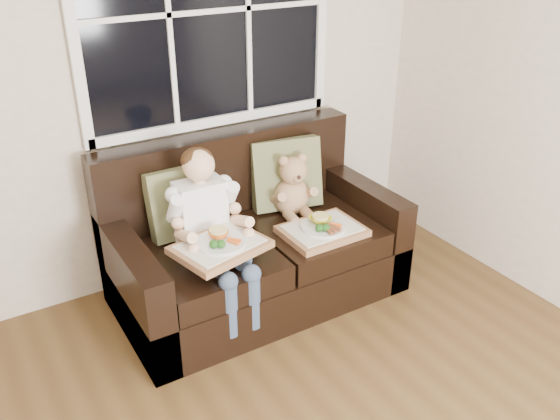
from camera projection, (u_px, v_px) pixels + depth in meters
room_walls at (397, 233)px, 1.19m from camera, size 4.52×5.02×2.71m
window_back at (209, 11)px, 3.40m from camera, size 1.62×0.04×1.37m
loveseat at (252, 247)px, 3.65m from camera, size 1.70×0.92×0.96m
pillow_left at (182, 202)px, 3.44m from camera, size 0.41×0.19×0.42m
pillow_right at (286, 174)px, 3.76m from camera, size 0.48×0.29×0.46m
child at (209, 219)px, 3.25m from camera, size 0.40×0.60×0.90m
teddy_bear at (293, 189)px, 3.69m from camera, size 0.26×0.32×0.41m
tray_left at (220, 245)px, 3.15m from camera, size 0.54×0.45×0.11m
tray_right at (322, 229)px, 3.50m from camera, size 0.47×0.36×0.11m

